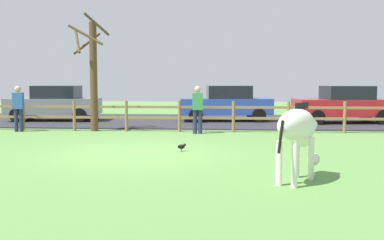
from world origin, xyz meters
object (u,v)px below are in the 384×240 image
at_px(parked_car_blue, 226,103).
at_px(parked_car_grey, 55,103).
at_px(bare_tree, 93,71).
at_px(visitor_left_of_tree, 18,106).
at_px(visitor_right_of_tree, 198,107).
at_px(parked_car_red, 344,104).
at_px(crow_on_grass, 182,146).
at_px(zebra, 298,130).

bearing_deg(parked_car_blue, parked_car_grey, -176.49).
xyz_separation_m(bare_tree, parked_car_blue, (4.79, 4.14, -1.32)).
height_order(visitor_left_of_tree, visitor_right_of_tree, same).
bearing_deg(visitor_left_of_tree, parked_car_red, 17.86).
height_order(parked_car_grey, visitor_right_of_tree, visitor_right_of_tree).
xyz_separation_m(bare_tree, crow_on_grass, (3.69, -4.58, -2.03)).
height_order(bare_tree, parked_car_blue, bare_tree).
bearing_deg(parked_car_grey, visitor_right_of_tree, -32.24).
relative_size(parked_car_grey, visitor_left_of_tree, 2.51).
relative_size(parked_car_red, visitor_right_of_tree, 2.55).
distance_m(crow_on_grass, parked_car_grey, 10.56).
bearing_deg(parked_car_red, parked_car_blue, 173.25).
bearing_deg(visitor_left_of_tree, parked_car_blue, 31.73).
xyz_separation_m(parked_car_grey, visitor_left_of_tree, (0.26, -4.10, 0.06)).
xyz_separation_m(zebra, parked_car_blue, (-1.33, 12.08, -0.08)).
bearing_deg(parked_car_blue, visitor_left_of_tree, -148.27).
xyz_separation_m(bare_tree, visitor_left_of_tree, (-2.60, -0.43, -1.25)).
distance_m(zebra, visitor_left_of_tree, 11.51).
bearing_deg(parked_car_blue, crow_on_grass, -97.17).
distance_m(crow_on_grass, parked_car_blue, 8.82).
height_order(zebra, visitor_right_of_tree, visitor_right_of_tree).
relative_size(zebra, parked_car_blue, 0.42).
xyz_separation_m(zebra, visitor_left_of_tree, (-8.72, 7.51, -0.02)).
bearing_deg(crow_on_grass, parked_car_grey, 128.48).
bearing_deg(visitor_right_of_tree, parked_car_red, 34.73).
bearing_deg(parked_car_grey, parked_car_red, -0.54).
relative_size(parked_car_grey, parked_car_blue, 0.99).
xyz_separation_m(parked_car_grey, parked_car_red, (12.62, -0.12, 0.00)).
bearing_deg(crow_on_grass, visitor_left_of_tree, 146.60).
relative_size(parked_car_grey, visitor_right_of_tree, 2.51).
bearing_deg(bare_tree, parked_car_red, 20.01).
bearing_deg(visitor_left_of_tree, zebra, -40.75).
distance_m(bare_tree, parked_car_red, 10.46).
bearing_deg(visitor_right_of_tree, visitor_left_of_tree, 178.90).
relative_size(crow_on_grass, parked_car_red, 0.05).
bearing_deg(bare_tree, parked_car_blue, 40.84).
bearing_deg(visitor_right_of_tree, parked_car_blue, 78.45).
bearing_deg(crow_on_grass, parked_car_red, 53.29).
distance_m(parked_car_blue, visitor_left_of_tree, 8.69).
xyz_separation_m(zebra, parked_car_red, (3.64, 11.49, -0.08)).
bearing_deg(parked_car_grey, crow_on_grass, -51.52).
distance_m(crow_on_grass, parked_car_red, 10.17).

